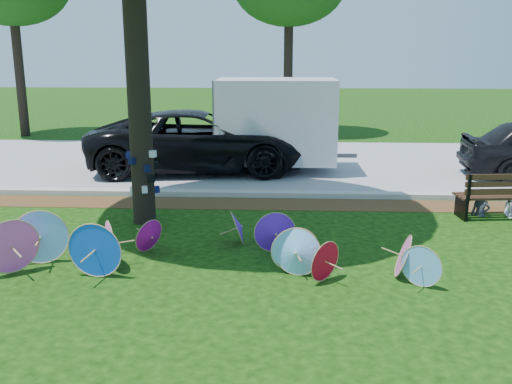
% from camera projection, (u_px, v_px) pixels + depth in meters
% --- Properties ---
extents(ground, '(90.00, 90.00, 0.00)m').
position_uv_depth(ground, '(215.00, 285.00, 8.28)').
color(ground, black).
rests_on(ground, ground).
extents(mulch_strip, '(90.00, 1.00, 0.01)m').
position_uv_depth(mulch_strip, '(239.00, 204.00, 12.64)').
color(mulch_strip, '#472D16').
rests_on(mulch_strip, ground).
extents(curb, '(90.00, 0.30, 0.12)m').
position_uv_depth(curb, '(241.00, 194.00, 13.30)').
color(curb, '#B7B5AD').
rests_on(curb, ground).
extents(street, '(90.00, 8.00, 0.01)m').
position_uv_depth(street, '(251.00, 162.00, 17.34)').
color(street, gray).
rests_on(street, ground).
extents(parasol_pile, '(6.81, 2.26, 0.89)m').
position_uv_depth(parasol_pile, '(181.00, 245.00, 8.81)').
color(parasol_pile, blue).
rests_on(parasol_pile, ground).
extents(black_van, '(6.36, 3.41, 1.70)m').
position_uv_depth(black_van, '(199.00, 141.00, 15.89)').
color(black_van, black).
rests_on(black_van, ground).
extents(cargo_trailer, '(3.25, 2.08, 2.86)m').
position_uv_depth(cargo_trailer, '(276.00, 120.00, 15.78)').
color(cargo_trailer, silver).
rests_on(cargo_trailer, ground).
extents(park_bench, '(1.88, 0.88, 0.95)m').
position_uv_depth(park_bench, '(500.00, 194.00, 11.56)').
color(park_bench, black).
rests_on(park_bench, ground).
extents(person_left, '(0.43, 0.36, 1.01)m').
position_uv_depth(person_left, '(482.00, 192.00, 11.62)').
color(person_left, '#39424E').
rests_on(person_left, ground).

